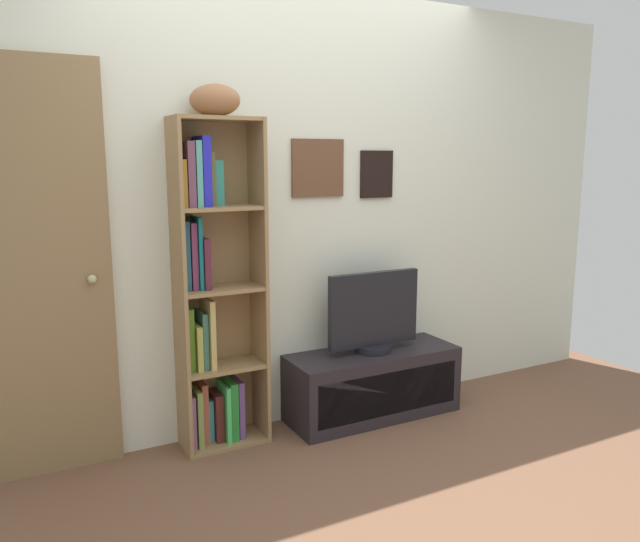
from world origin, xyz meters
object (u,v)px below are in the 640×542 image
bookshelf (211,298)px  tv_stand (373,383)px  television (374,314)px  door (19,276)px  football (215,100)px

bookshelf → tv_stand: bookshelf is taller
television → tv_stand: bearing=-90.0°
television → door: door is taller
television → football: bearing=175.6°
bookshelf → football: 1.02m
bookshelf → door: 0.92m
television → door: bearing=174.8°
tv_stand → television: size_ratio=1.76×
door → football: bearing=-5.9°
television → bookshelf: bearing=174.2°
door → bookshelf: bearing=-4.5°
bookshelf → television: bearing=-5.8°
bookshelf → tv_stand: (0.97, -0.10, -0.62)m
tv_stand → door: door is taller
football → television: size_ratio=0.43×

